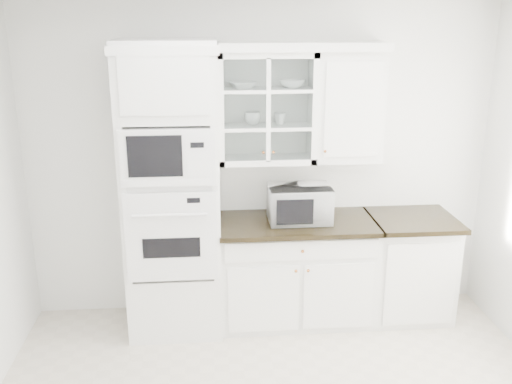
{
  "coord_description": "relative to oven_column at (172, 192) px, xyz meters",
  "views": [
    {
      "loc": [
        -0.45,
        -3.02,
        2.57
      ],
      "look_at": [
        -0.1,
        1.05,
        1.3
      ],
      "focal_mm": 40.0,
      "sensor_mm": 36.0,
      "label": 1
    }
  ],
  "objects": [
    {
      "name": "cup_b",
      "position": [
        0.9,
        0.18,
        0.56
      ],
      "size": [
        0.13,
        0.13,
        0.1
      ],
      "primitive_type": "imported",
      "rotation": [
        0.0,
        0.0,
        -0.29
      ],
      "color": "white",
      "rests_on": "upper_cabinet_glass"
    },
    {
      "name": "cup_a",
      "position": [
        0.67,
        0.18,
        0.56
      ],
      "size": [
        0.16,
        0.16,
        0.1
      ],
      "primitive_type": "imported",
      "rotation": [
        0.0,
        0.0,
        0.26
      ],
      "color": "white",
      "rests_on": "upper_cabinet_glass"
    },
    {
      "name": "upper_cabinet_glass",
      "position": [
        0.78,
        0.17,
        0.65
      ],
      "size": [
        0.8,
        0.33,
        0.9
      ],
      "color": "white",
      "rests_on": "room_shell"
    },
    {
      "name": "extra_base_cabinet",
      "position": [
        2.03,
        0.03,
        -0.74
      ],
      "size": [
        0.72,
        0.67,
        0.92
      ],
      "color": "white",
      "rests_on": "ground"
    },
    {
      "name": "bowl_b",
      "position": [
        0.99,
        0.17,
        0.84
      ],
      "size": [
        0.22,
        0.22,
        0.06
      ],
      "primitive_type": "imported",
      "rotation": [
        0.0,
        0.0,
        0.08
      ],
      "color": "white",
      "rests_on": "upper_cabinet_glass"
    },
    {
      "name": "upper_cabinet_solid",
      "position": [
        1.46,
        0.17,
        0.65
      ],
      "size": [
        0.55,
        0.33,
        0.9
      ],
      "primitive_type": "cube",
      "color": "white",
      "rests_on": "room_shell"
    },
    {
      "name": "oven_column",
      "position": [
        0.0,
        0.0,
        0.0
      ],
      "size": [
        0.76,
        0.68,
        2.4
      ],
      "color": "white",
      "rests_on": "ground"
    },
    {
      "name": "countertop_microwave",
      "position": [
        1.05,
        0.03,
        -0.13
      ],
      "size": [
        0.52,
        0.43,
        0.3
      ],
      "primitive_type": "imported",
      "rotation": [
        0.0,
        0.0,
        3.15
      ],
      "color": "white",
      "rests_on": "base_cabinet_run"
    },
    {
      "name": "room_shell",
      "position": [
        0.75,
        -0.99,
        0.58
      ],
      "size": [
        4.0,
        3.5,
        2.7
      ],
      "color": "white",
      "rests_on": "ground"
    },
    {
      "name": "base_cabinet_run",
      "position": [
        1.03,
        0.03,
        -0.74
      ],
      "size": [
        1.32,
        0.67,
        0.92
      ],
      "color": "white",
      "rests_on": "ground"
    },
    {
      "name": "bowl_a",
      "position": [
        0.59,
        0.16,
        0.84
      ],
      "size": [
        0.27,
        0.27,
        0.05
      ],
      "primitive_type": "imported",
      "rotation": [
        0.0,
        0.0,
        0.27
      ],
      "color": "white",
      "rests_on": "upper_cabinet_glass"
    },
    {
      "name": "crown_molding",
      "position": [
        0.68,
        0.14,
        1.14
      ],
      "size": [
        2.14,
        0.38,
        0.07
      ],
      "primitive_type": "cube",
      "color": "white",
      "rests_on": "room_shell"
    }
  ]
}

